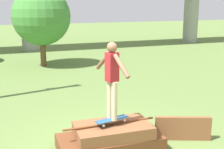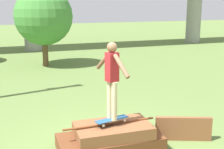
{
  "view_description": "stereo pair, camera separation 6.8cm",
  "coord_description": "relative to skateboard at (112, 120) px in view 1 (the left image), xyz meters",
  "views": [
    {
      "loc": [
        -2.13,
        -5.81,
        3.07
      ],
      "look_at": [
        0.04,
        -0.02,
        1.64
      ],
      "focal_mm": 50.0,
      "sensor_mm": 36.0,
      "label": 1
    },
    {
      "loc": [
        -2.07,
        -5.83,
        3.07
      ],
      "look_at": [
        0.04,
        -0.02,
        1.64
      ],
      "focal_mm": 50.0,
      "sensor_mm": 36.0,
      "label": 2
    }
  ],
  "objects": [
    {
      "name": "scrap_pile",
      "position": [
        -0.01,
        0.02,
        -0.41
      ],
      "size": [
        2.22,
        1.09,
        0.59
      ],
      "color": "brown",
      "rests_on": "ground_plane"
    },
    {
      "name": "scrap_plank_loose",
      "position": [
        1.66,
        -0.16,
        -0.38
      ],
      "size": [
        1.21,
        0.56,
        0.55
      ],
      "color": "brown",
      "rests_on": "ground_plane"
    },
    {
      "name": "skater",
      "position": [
        0.0,
        0.0,
        0.96
      ],
      "size": [
        0.36,
        1.15,
        1.63
      ],
      "color": "#C6B78E",
      "rests_on": "skateboard"
    },
    {
      "name": "tree_behind_left",
      "position": [
        -0.03,
        9.45,
        1.75
      ],
      "size": [
        2.77,
        2.77,
        3.8
      ],
      "color": "brown",
      "rests_on": "ground_plane"
    },
    {
      "name": "ground_plane",
      "position": [
        -0.04,
        0.02,
        -0.66
      ],
      "size": [
        80.0,
        80.0,
        0.0
      ],
      "primitive_type": "plane",
      "color": "olive"
    },
    {
      "name": "skateboard",
      "position": [
        0.0,
        0.0,
        0.0
      ],
      "size": [
        0.78,
        0.36,
        0.09
      ],
      "color": "#23517F",
      "rests_on": "scrap_pile"
    }
  ]
}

